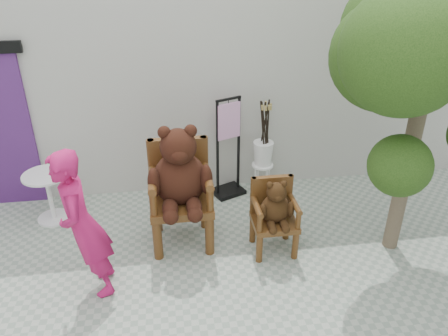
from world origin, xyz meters
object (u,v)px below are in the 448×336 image
(chair_big, at_px, (180,179))
(person, at_px, (83,226))
(chair_small, at_px, (275,209))
(cafe_table, at_px, (49,191))
(tree, at_px, (428,41))
(stool_bucket, at_px, (263,153))
(display_stand, at_px, (228,159))

(chair_big, relative_size, person, 0.94)
(chair_big, distance_m, chair_small, 1.19)
(chair_big, distance_m, cafe_table, 1.95)
(chair_big, relative_size, cafe_table, 2.27)
(chair_small, height_order, tree, tree)
(chair_small, bearing_deg, chair_big, 163.86)
(cafe_table, relative_size, stool_bucket, 0.48)
(chair_small, xyz_separation_m, display_stand, (-0.35, 1.39, 0.01))
(display_stand, bearing_deg, chair_small, -99.17)
(cafe_table, xyz_separation_m, stool_bucket, (3.01, 0.33, 0.20))
(stool_bucket, bearing_deg, person, -141.89)
(chair_small, relative_size, stool_bucket, 0.67)
(chair_big, distance_m, display_stand, 1.35)
(cafe_table, bearing_deg, chair_small, -20.49)
(person, distance_m, cafe_table, 1.69)
(chair_big, xyz_separation_m, tree, (2.48, -0.53, 1.65))
(person, bearing_deg, cafe_table, -162.53)
(chair_small, relative_size, cafe_table, 1.39)
(chair_big, xyz_separation_m, display_stand, (0.75, 1.08, -0.32))
(display_stand, distance_m, tree, 3.08)
(chair_small, relative_size, person, 0.58)
(person, height_order, stool_bucket, person)
(cafe_table, xyz_separation_m, tree, (4.22, -1.28, 2.12))
(chair_big, bearing_deg, cafe_table, 156.88)
(chair_small, bearing_deg, person, -169.01)
(cafe_table, distance_m, stool_bucket, 3.04)
(chair_small, bearing_deg, display_stand, 104.01)
(display_stand, distance_m, stool_bucket, 0.52)
(person, xyz_separation_m, stool_bucket, (2.31, 1.81, -0.21))
(cafe_table, bearing_deg, stool_bucket, 6.32)
(chair_small, distance_m, display_stand, 1.44)
(person, bearing_deg, chair_big, 117.19)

